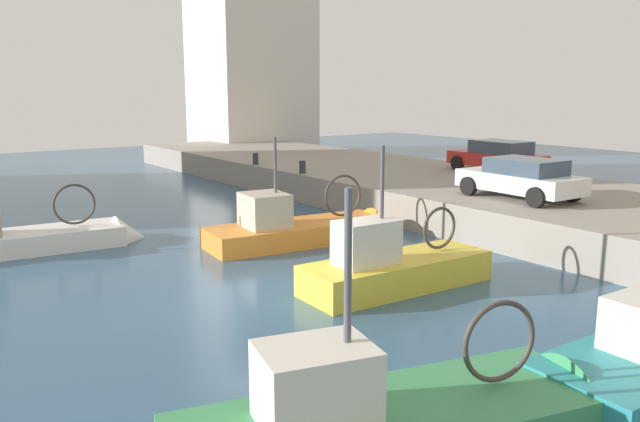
# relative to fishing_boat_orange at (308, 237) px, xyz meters

# --- Properties ---
(water_surface) EXTENTS (80.00, 80.00, 0.00)m
(water_surface) POSITION_rel_fishing_boat_orange_xyz_m (-3.31, -3.76, -0.14)
(water_surface) COLOR #335675
(water_surface) RESTS_ON ground
(quay_wall) EXTENTS (9.00, 56.00, 1.20)m
(quay_wall) POSITION_rel_fishing_boat_orange_xyz_m (8.19, -3.76, 0.46)
(quay_wall) COLOR gray
(quay_wall) RESTS_ON ground
(fishing_boat_orange) EXTENTS (6.79, 2.65, 4.22)m
(fishing_boat_orange) POSITION_rel_fishing_boat_orange_xyz_m (0.00, 0.00, 0.00)
(fishing_boat_orange) COLOR orange
(fishing_boat_orange) RESTS_ON ground
(fishing_boat_white) EXTENTS (6.89, 2.40, 4.09)m
(fishing_boat_white) POSITION_rel_fishing_boat_orange_xyz_m (-7.42, 3.88, -0.04)
(fishing_boat_white) COLOR white
(fishing_boat_white) RESTS_ON ground
(fishing_boat_yellow) EXTENTS (5.75, 2.04, 4.26)m
(fishing_boat_yellow) POSITION_rel_fishing_boat_orange_xyz_m (-0.69, -5.20, 0.00)
(fishing_boat_yellow) COLOR gold
(fishing_boat_yellow) RESTS_ON ground
(parked_car_white) EXTENTS (2.18, 4.13, 1.34)m
(parked_car_white) POSITION_rel_fishing_boat_orange_xyz_m (6.36, -3.23, 1.75)
(parked_car_white) COLOR silver
(parked_car_white) RESTS_ON quay_wall
(parked_car_red) EXTENTS (2.06, 4.23, 1.38)m
(parked_car_red) POSITION_rel_fishing_boat_orange_xyz_m (11.20, 1.65, 1.76)
(parked_car_red) COLOR red
(parked_car_red) RESTS_ON quay_wall
(mooring_bollard_south) EXTENTS (0.28, 0.28, 0.55)m
(mooring_bollard_south) POSITION_rel_fishing_boat_orange_xyz_m (4.04, 6.24, 1.33)
(mooring_bollard_south) COLOR #2D2D33
(mooring_bollard_south) RESTS_ON quay_wall
(mooring_bollard_mid) EXTENTS (0.28, 0.28, 0.55)m
(mooring_bollard_mid) POSITION_rel_fishing_boat_orange_xyz_m (4.04, 10.24, 1.33)
(mooring_bollard_mid) COLOR #2D2D33
(mooring_bollard_mid) RESTS_ON quay_wall
(waterfront_building_central) EXTENTS (7.71, 6.88, 21.49)m
(waterfront_building_central) POSITION_rel_fishing_boat_orange_xyz_m (12.24, 24.85, 10.62)
(waterfront_building_central) COLOR silver
(waterfront_building_central) RESTS_ON ground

